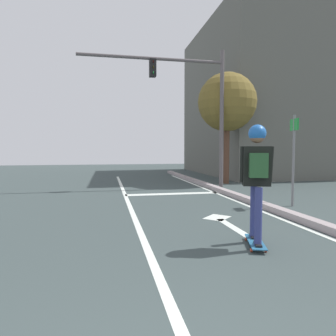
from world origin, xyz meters
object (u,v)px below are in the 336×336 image
skater (257,167)px  traffic_signal_mast (190,93)px  street_sign_post (294,147)px  roadside_tree (227,103)px  skateboard (255,242)px

skater → traffic_signal_mast: bearing=82.4°
street_sign_post → roadside_tree: (0.36, 5.33, 1.96)m
skateboard → skater: size_ratio=0.46×
traffic_signal_mast → street_sign_post: 5.03m
traffic_signal_mast → street_sign_post: traffic_signal_mast is taller
skateboard → street_sign_post: bearing=48.1°
skateboard → traffic_signal_mast: 8.01m
skateboard → street_sign_post: (2.53, 2.82, 1.48)m
skater → street_sign_post: 3.82m
traffic_signal_mast → street_sign_post: (1.59, -4.28, -2.10)m
traffic_signal_mast → roadside_tree: 2.22m
skateboard → skater: (-0.00, -0.01, 1.16)m
skater → traffic_signal_mast: traffic_signal_mast is taller
skateboard → roadside_tree: (2.89, 8.16, 3.44)m
skateboard → roadside_tree: size_ratio=0.17×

